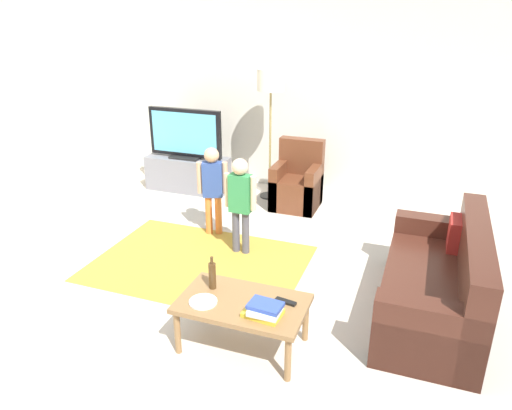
% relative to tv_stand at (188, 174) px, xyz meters
% --- Properties ---
extents(ground, '(7.80, 7.80, 0.00)m').
position_rel_tv_stand_xyz_m(ground, '(1.69, -2.30, -0.24)').
color(ground, beige).
extents(wall_back, '(6.00, 0.12, 2.70)m').
position_rel_tv_stand_xyz_m(wall_back, '(1.69, 0.70, 1.11)').
color(wall_back, silver).
rests_on(wall_back, ground).
extents(area_rug, '(2.20, 1.60, 0.01)m').
position_rel_tv_stand_xyz_m(area_rug, '(1.14, -1.96, -0.24)').
color(area_rug, '#B28C33').
rests_on(area_rug, ground).
extents(tv_stand, '(1.20, 0.44, 0.50)m').
position_rel_tv_stand_xyz_m(tv_stand, '(0.00, 0.00, 0.00)').
color(tv_stand, slate).
rests_on(tv_stand, ground).
extents(tv, '(1.10, 0.28, 0.71)m').
position_rel_tv_stand_xyz_m(tv, '(0.00, -0.02, 0.60)').
color(tv, black).
rests_on(tv, tv_stand).
extents(couch, '(0.80, 1.80, 0.86)m').
position_rel_tv_stand_xyz_m(couch, '(3.54, -2.07, 0.05)').
color(couch, '#472319').
rests_on(couch, ground).
extents(armchair, '(0.60, 0.60, 0.90)m').
position_rel_tv_stand_xyz_m(armchair, '(1.68, -0.04, 0.05)').
color(armchair, brown).
rests_on(armchair, ground).
extents(floor_lamp, '(0.36, 0.36, 1.78)m').
position_rel_tv_stand_xyz_m(floor_lamp, '(1.22, 0.15, 1.30)').
color(floor_lamp, '#262626').
rests_on(floor_lamp, ground).
extents(child_near_tv, '(0.34, 0.20, 1.06)m').
position_rel_tv_stand_xyz_m(child_near_tv, '(0.98, -1.23, 0.40)').
color(child_near_tv, orange).
rests_on(child_near_tv, ground).
extents(child_center, '(0.36, 0.17, 1.08)m').
position_rel_tv_stand_xyz_m(child_center, '(1.46, -1.56, 0.41)').
color(child_center, '#4C4C59').
rests_on(child_center, ground).
extents(coffee_table, '(1.00, 0.60, 0.42)m').
position_rel_tv_stand_xyz_m(coffee_table, '(2.08, -3.06, 0.13)').
color(coffee_table, olive).
rests_on(coffee_table, ground).
extents(book_stack, '(0.30, 0.22, 0.11)m').
position_rel_tv_stand_xyz_m(book_stack, '(2.30, -3.18, 0.23)').
color(book_stack, yellow).
rests_on(book_stack, coffee_table).
extents(bottle, '(0.06, 0.06, 0.28)m').
position_rel_tv_stand_xyz_m(bottle, '(1.78, -2.96, 0.29)').
color(bottle, '#4C3319').
rests_on(bottle, coffee_table).
extents(tv_remote, '(0.18, 0.08, 0.02)m').
position_rel_tv_stand_xyz_m(tv_remote, '(2.40, -2.96, 0.19)').
color(tv_remote, black).
rests_on(tv_remote, coffee_table).
extents(plate, '(0.22, 0.22, 0.02)m').
position_rel_tv_stand_xyz_m(plate, '(1.80, -3.18, 0.18)').
color(plate, white).
rests_on(plate, coffee_table).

